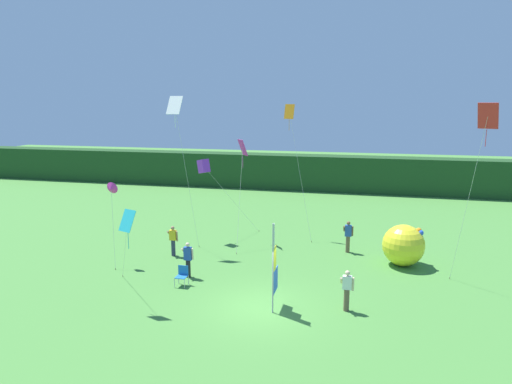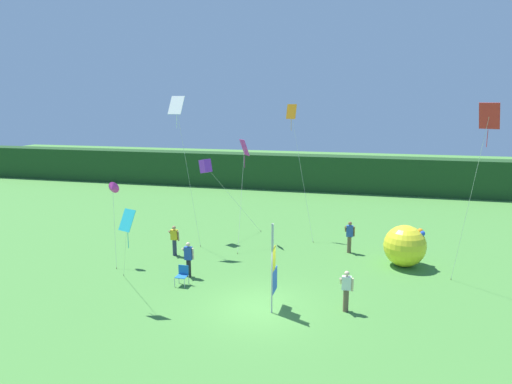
# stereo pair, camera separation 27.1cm
# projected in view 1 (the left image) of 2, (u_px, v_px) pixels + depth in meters

# --- Properties ---
(ground_plane) EXTENTS (120.00, 120.00, 0.00)m
(ground_plane) POSITION_uv_depth(u_px,v_px,m) (264.00, 307.00, 18.71)
(ground_plane) COLOR #478438
(distant_treeline) EXTENTS (80.00, 2.40, 3.25)m
(distant_treeline) POSITION_uv_depth(u_px,v_px,m) (324.00, 173.00, 43.32)
(distant_treeline) COLOR #1E421E
(distant_treeline) RESTS_ON ground
(banner_flag) EXTENTS (0.06, 1.03, 3.63)m
(banner_flag) POSITION_uv_depth(u_px,v_px,m) (274.00, 268.00, 18.21)
(banner_flag) COLOR #B7B7BC
(banner_flag) RESTS_ON ground
(person_near_banner) EXTENTS (0.55, 0.48, 1.70)m
(person_near_banner) POSITION_uv_depth(u_px,v_px,m) (188.00, 259.00, 21.81)
(person_near_banner) COLOR black
(person_near_banner) RESTS_ON ground
(person_mid_field) EXTENTS (0.55, 0.48, 1.76)m
(person_mid_field) POSITION_uv_depth(u_px,v_px,m) (348.00, 236.00, 25.42)
(person_mid_field) COLOR brown
(person_mid_field) RESTS_ON ground
(person_far_left) EXTENTS (0.55, 0.48, 1.64)m
(person_far_left) POSITION_uv_depth(u_px,v_px,m) (173.00, 240.00, 24.85)
(person_far_left) COLOR #2D334C
(person_far_left) RESTS_ON ground
(person_far_right) EXTENTS (0.55, 0.48, 1.68)m
(person_far_right) POSITION_uv_depth(u_px,v_px,m) (347.00, 289.00, 18.27)
(person_far_right) COLOR brown
(person_far_right) RESTS_ON ground
(inflatable_balloon) EXTENTS (2.11, 2.11, 2.11)m
(inflatable_balloon) POSITION_uv_depth(u_px,v_px,m) (404.00, 245.00, 23.37)
(inflatable_balloon) COLOR yellow
(inflatable_balloon) RESTS_ON ground
(folding_chair) EXTENTS (0.51, 0.51, 0.89)m
(folding_chair) POSITION_uv_depth(u_px,v_px,m) (182.00, 274.00, 20.90)
(folding_chair) COLOR #BCBCC1
(folding_chair) RESTS_ON ground
(kite_magenta_delta_0) EXTENTS (0.84, 1.13, 4.22)m
(kite_magenta_delta_0) POSITION_uv_depth(u_px,v_px,m) (111.00, 189.00, 23.17)
(kite_magenta_delta_0) COLOR brown
(kite_magenta_delta_0) RESTS_ON ground
(kite_orange_diamond_1) EXTENTS (2.08, 2.02, 8.03)m
(kite_orange_diamond_1) POSITION_uv_depth(u_px,v_px,m) (290.00, 118.00, 28.03)
(kite_orange_diamond_1) COLOR brown
(kite_orange_diamond_1) RESTS_ON ground
(kite_cyan_diamond_2) EXTENTS (2.37, 3.14, 3.99)m
(kite_cyan_diamond_2) POSITION_uv_depth(u_px,v_px,m) (127.00, 224.00, 18.32)
(kite_cyan_diamond_2) COLOR brown
(kite_cyan_diamond_2) RESTS_ON ground
(kite_white_diamond_3) EXTENTS (1.54, 0.62, 8.48)m
(kite_white_diamond_3) POSITION_uv_depth(u_px,v_px,m) (175.00, 111.00, 25.05)
(kite_white_diamond_3) COLOR brown
(kite_white_diamond_3) RESTS_ON ground
(kite_magenta_diamond_4) EXTENTS (0.77, 3.31, 6.02)m
(kite_magenta_diamond_4) POSITION_uv_depth(u_px,v_px,m) (243.00, 151.00, 27.01)
(kite_magenta_diamond_4) COLOR brown
(kite_magenta_diamond_4) RESTS_ON ground
(kite_red_diamond_5) EXTENTS (1.08, 1.88, 8.14)m
(kite_red_diamond_5) POSITION_uv_depth(u_px,v_px,m) (486.00, 123.00, 18.78)
(kite_red_diamond_5) COLOR brown
(kite_red_diamond_5) RESTS_ON ground
(kite_purple_box_6) EXTENTS (3.26, 2.68, 4.89)m
(kite_purple_box_6) POSITION_uv_depth(u_px,v_px,m) (204.00, 166.00, 27.27)
(kite_purple_box_6) COLOR brown
(kite_purple_box_6) RESTS_ON ground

